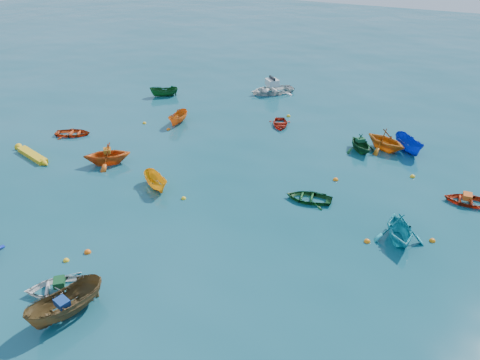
% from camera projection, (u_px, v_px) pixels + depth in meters
% --- Properties ---
extents(ground, '(160.00, 160.00, 0.00)m').
position_uv_depth(ground, '(197.00, 226.00, 25.20)').
color(ground, '#0B4550').
rests_on(ground, ground).
extents(dinghy_white_near, '(3.40, 3.34, 0.58)m').
position_uv_depth(dinghy_white_near, '(59.00, 290.00, 20.83)').
color(dinghy_white_near, beige).
rests_on(dinghy_white_near, ground).
extents(sampan_brown_mid, '(2.08, 3.65, 1.33)m').
position_uv_depth(sampan_brown_mid, '(69.00, 315.00, 19.49)').
color(sampan_brown_mid, brown).
rests_on(sampan_brown_mid, ground).
extents(dinghy_orange_w, '(4.05, 4.00, 1.61)m').
position_uv_depth(dinghy_orange_w, '(108.00, 164.00, 31.73)').
color(dinghy_orange_w, '#D85714').
rests_on(dinghy_orange_w, ground).
extents(sampan_yellow_mid, '(2.74, 2.22, 1.01)m').
position_uv_depth(sampan_yellow_mid, '(157.00, 188.00, 28.85)').
color(sampan_yellow_mid, '#FFAC16').
rests_on(sampan_yellow_mid, ground).
extents(dinghy_green_e, '(3.01, 2.40, 0.56)m').
position_uv_depth(dinghy_green_e, '(309.00, 200.00, 27.57)').
color(dinghy_green_e, '#0F4419').
rests_on(dinghy_green_e, ground).
extents(dinghy_cyan_se, '(3.51, 3.72, 1.55)m').
position_uv_depth(dinghy_cyan_se, '(398.00, 240.00, 24.13)').
color(dinghy_cyan_se, teal).
rests_on(dinghy_cyan_se, ground).
extents(dinghy_red_nw, '(3.23, 2.90, 0.55)m').
position_uv_depth(dinghy_red_nw, '(73.00, 135.00, 35.96)').
color(dinghy_red_nw, '#C13A10').
rests_on(dinghy_red_nw, ground).
extents(sampan_orange_n, '(1.38, 2.76, 1.02)m').
position_uv_depth(sampan_orange_n, '(179.00, 123.00, 38.10)').
color(sampan_orange_n, orange).
rests_on(sampan_orange_n, ground).
extents(dinghy_green_n, '(3.35, 3.37, 1.34)m').
position_uv_depth(dinghy_green_n, '(360.00, 151.00, 33.47)').
color(dinghy_green_n, '#0F421D').
rests_on(dinghy_green_n, ground).
extents(dinghy_red_ne, '(2.89, 2.21, 0.56)m').
position_uv_depth(dinghy_red_ne, '(468.00, 203.00, 27.27)').
color(dinghy_red_ne, '#B22B0E').
rests_on(dinghy_red_ne, ground).
extents(sampan_blue_far, '(2.84, 3.11, 1.19)m').
position_uv_depth(sampan_blue_far, '(408.00, 151.00, 33.41)').
color(sampan_blue_far, '#0D29AD').
rests_on(sampan_blue_far, ground).
extents(dinghy_red_far, '(2.66, 3.00, 0.51)m').
position_uv_depth(dinghy_red_far, '(280.00, 126.00, 37.64)').
color(dinghy_red_far, '#AD200E').
rests_on(dinghy_red_far, ground).
extents(dinghy_orange_far, '(4.02, 3.82, 1.66)m').
position_uv_depth(dinghy_orange_far, '(384.00, 150.00, 33.67)').
color(dinghy_orange_far, '#CA6B13').
rests_on(dinghy_orange_far, ground).
extents(sampan_green_far, '(2.69, 2.35, 1.01)m').
position_uv_depth(sampan_green_far, '(164.00, 96.00, 43.96)').
color(sampan_green_far, '#10461B').
rests_on(sampan_green_far, ground).
extents(kayak_yellow, '(4.05, 1.61, 0.41)m').
position_uv_depth(kayak_yellow, '(33.00, 157.00, 32.59)').
color(kayak_yellow, gold).
rests_on(kayak_yellow, ground).
extents(motorboat_white, '(5.11, 5.20, 1.48)m').
position_uv_depth(motorboat_white, '(272.00, 93.00, 44.81)').
color(motorboat_white, silver).
rests_on(motorboat_white, ground).
extents(tarp_green_a, '(0.75, 0.76, 0.30)m').
position_uv_depth(tarp_green_a, '(59.00, 282.00, 20.64)').
color(tarp_green_a, '#124821').
rests_on(tarp_green_a, dinghy_white_near).
extents(tarp_blue_a, '(0.69, 0.59, 0.29)m').
position_uv_depth(tarp_blue_a, '(62.00, 303.00, 19.00)').
color(tarp_blue_a, navy).
rests_on(tarp_blue_a, sampan_brown_mid).
extents(tarp_orange_a, '(0.75, 0.76, 0.30)m').
position_uv_depth(tarp_orange_a, '(107.00, 151.00, 31.28)').
color(tarp_orange_a, '#B96413').
rests_on(tarp_orange_a, dinghy_orange_w).
extents(tarp_green_b, '(0.70, 0.69, 0.27)m').
position_uv_depth(tarp_green_b, '(361.00, 140.00, 33.16)').
color(tarp_green_b, '#134D28').
rests_on(tarp_green_b, dinghy_green_n).
extents(tarp_orange_b, '(0.55, 0.69, 0.31)m').
position_uv_depth(tarp_orange_b, '(467.00, 196.00, 27.10)').
color(tarp_orange_b, '#DB5516').
rests_on(tarp_orange_b, dinghy_red_ne).
extents(buoy_or_a, '(0.35, 0.35, 0.35)m').
position_uv_depth(buoy_or_a, '(88.00, 253.00, 23.18)').
color(buoy_or_a, orange).
rests_on(buoy_or_a, ground).
extents(buoy_ye_a, '(0.29, 0.29, 0.29)m').
position_uv_depth(buoy_ye_a, '(66.00, 261.00, 22.62)').
color(buoy_ye_a, yellow).
rests_on(buoy_ye_a, ground).
extents(buoy_or_b, '(0.33, 0.33, 0.33)m').
position_uv_depth(buoy_or_b, '(367.00, 242.00, 23.97)').
color(buoy_or_b, orange).
rests_on(buoy_or_b, ground).
extents(buoy_ye_b, '(0.30, 0.30, 0.30)m').
position_uv_depth(buoy_ye_b, '(144.00, 123.00, 38.02)').
color(buoy_ye_b, yellow).
rests_on(buoy_ye_b, ground).
extents(buoy_or_c, '(0.31, 0.31, 0.31)m').
position_uv_depth(buoy_or_c, '(168.00, 130.00, 36.86)').
color(buoy_or_c, orange).
rests_on(buoy_or_c, ground).
extents(buoy_ye_c, '(0.29, 0.29, 0.29)m').
position_uv_depth(buoy_ye_c, '(184.00, 199.00, 27.69)').
color(buoy_ye_c, yellow).
rests_on(buoy_ye_c, ground).
extents(buoy_or_d, '(0.32, 0.32, 0.32)m').
position_uv_depth(buoy_or_d, '(432.00, 241.00, 24.01)').
color(buoy_or_d, orange).
rests_on(buoy_or_d, ground).
extents(buoy_ye_d, '(0.34, 0.34, 0.34)m').
position_uv_depth(buoy_ye_d, '(288.00, 116.00, 39.40)').
color(buoy_ye_d, gold).
rests_on(buoy_ye_d, ground).
extents(buoy_or_e, '(0.35, 0.35, 0.35)m').
position_uv_depth(buoy_or_e, '(336.00, 180.00, 29.68)').
color(buoy_or_e, orange).
rests_on(buoy_or_e, ground).
extents(buoy_ye_e, '(0.33, 0.33, 0.33)m').
position_uv_depth(buoy_ye_e, '(412.00, 177.00, 30.05)').
color(buoy_ye_e, yellow).
rests_on(buoy_ye_e, ground).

